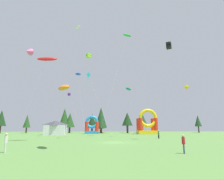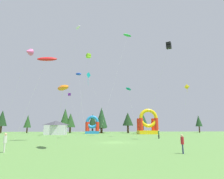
% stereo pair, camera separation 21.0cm
% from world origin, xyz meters
% --- Properties ---
extents(ground_plane, '(120.00, 120.00, 0.00)m').
position_xyz_m(ground_plane, '(0.00, 0.00, 0.00)').
color(ground_plane, '#5B8C42').
extents(kite_teal_parafoil, '(3.09, 3.15, 11.74)m').
position_xyz_m(kite_teal_parafoil, '(4.30, 14.09, 11.26)').
color(kite_teal_parafoil, '#0C7F7A').
rests_on(kite_teal_parafoil, ground_plane).
extents(kite_black_box, '(5.30, 3.49, 18.22)m').
position_xyz_m(kite_black_box, '(10.57, 3.18, 17.60)').
color(kite_black_box, black).
rests_on(kite_black_box, ground_plane).
extents(kite_orange_parafoil, '(2.36, 3.80, 7.42)m').
position_xyz_m(kite_orange_parafoil, '(-6.58, -7.99, 6.76)').
color(kite_orange_parafoil, orange).
rests_on(kite_orange_parafoil, ground_plane).
extents(kite_lime_box, '(3.07, 4.92, 17.54)m').
position_xyz_m(kite_lime_box, '(-5.06, 8.12, 17.10)').
color(kite_lime_box, '#8CD826').
rests_on(kite_lime_box, ground_plane).
extents(kite_pink_delta, '(5.35, 2.72, 17.43)m').
position_xyz_m(kite_pink_delta, '(-16.41, 5.29, 16.61)').
color(kite_pink_delta, '#EA599E').
rests_on(kite_pink_delta, ground_plane).
extents(kite_blue_parafoil, '(4.67, 8.19, 19.03)m').
position_xyz_m(kite_blue_parafoil, '(-9.39, 25.93, 18.21)').
color(kite_blue_parafoil, blue).
rests_on(kite_blue_parafoil, ground_plane).
extents(kite_green_parafoil, '(8.93, 7.16, 27.62)m').
position_xyz_m(kite_green_parafoil, '(4.74, 17.35, 27.04)').
color(kite_green_parafoil, green).
rests_on(kite_green_parafoil, ground_plane).
extents(kite_white_parafoil, '(5.45, 9.40, 28.26)m').
position_xyz_m(kite_white_parafoil, '(-8.58, 15.28, 27.71)').
color(kite_white_parafoil, white).
rests_on(kite_white_parafoil, ground_plane).
extents(kite_yellow_diamond, '(1.17, 3.66, 13.72)m').
position_xyz_m(kite_yellow_diamond, '(21.47, 19.70, 13.10)').
color(kite_yellow_diamond, yellow).
rests_on(kite_yellow_diamond, ground_plane).
extents(kite_red_parafoil, '(5.88, 1.75, 14.71)m').
position_xyz_m(kite_red_parafoil, '(-11.81, 2.24, 14.03)').
color(kite_red_parafoil, red).
rests_on(kite_red_parafoil, ground_plane).
extents(kite_cyan_diamond, '(6.15, 1.16, 14.21)m').
position_xyz_m(kite_cyan_diamond, '(-5.23, 11.22, 13.58)').
color(kite_cyan_diamond, '#19B7CC').
rests_on(kite_cyan_diamond, ground_plane).
extents(kite_purple_box, '(5.00, 1.21, 12.57)m').
position_xyz_m(kite_purple_box, '(-12.18, 27.89, 12.15)').
color(kite_purple_box, purple).
rests_on(kite_purple_box, ground_plane).
extents(person_near_camera, '(0.39, 0.39, 1.68)m').
position_xyz_m(person_near_camera, '(5.21, -12.10, 1.00)').
color(person_near_camera, navy).
rests_on(person_near_camera, ground_plane).
extents(person_far_side, '(0.41, 0.41, 1.70)m').
position_xyz_m(person_far_side, '(9.42, 8.44, 1.01)').
color(person_far_side, black).
rests_on(person_far_side, ground_plane).
extents(person_midfield, '(0.43, 0.43, 1.79)m').
position_xyz_m(person_midfield, '(-11.15, -10.51, 1.06)').
color(person_midfield, silver).
rests_on(person_midfield, ground_plane).
extents(inflatable_red_slide, '(4.61, 4.24, 6.08)m').
position_xyz_m(inflatable_red_slide, '(-5.25, 35.41, 2.28)').
color(inflatable_red_slide, '#268CD8').
rests_on(inflatable_red_slide, ground_plane).
extents(inflatable_blue_arch, '(6.24, 4.70, 8.02)m').
position_xyz_m(inflatable_blue_arch, '(12.87, 30.73, 2.98)').
color(inflatable_blue_arch, yellow).
rests_on(inflatable_blue_arch, ground_plane).
extents(festival_tent, '(5.89, 4.09, 4.07)m').
position_xyz_m(festival_tent, '(-15.62, 27.35, 2.03)').
color(festival_tent, silver).
rests_on(festival_tent, ground_plane).
extents(tree_row_1, '(3.74, 3.74, 8.33)m').
position_xyz_m(tree_row_1, '(-39.06, 42.05, 5.38)').
color(tree_row_1, '#4C331E').
rests_on(tree_row_1, ground_plane).
extents(tree_row_2, '(2.65, 2.65, 6.71)m').
position_xyz_m(tree_row_2, '(-29.74, 42.32, 4.30)').
color(tree_row_2, '#4C331E').
rests_on(tree_row_2, ground_plane).
extents(tree_row_3, '(4.16, 4.16, 9.30)m').
position_xyz_m(tree_row_3, '(-16.07, 42.83, 5.62)').
color(tree_row_3, '#4C331E').
rests_on(tree_row_3, ground_plane).
extents(tree_row_4, '(3.85, 3.85, 7.43)m').
position_xyz_m(tree_row_4, '(-14.00, 42.78, 4.71)').
color(tree_row_4, '#4C331E').
rests_on(tree_row_4, ground_plane).
extents(tree_row_5, '(3.31, 3.31, 7.01)m').
position_xyz_m(tree_row_5, '(-5.50, 41.61, 4.75)').
color(tree_row_5, '#4C331E').
rests_on(tree_row_5, ground_plane).
extents(tree_row_6, '(2.89, 2.89, 6.20)m').
position_xyz_m(tree_row_6, '(-2.28, 44.11, 3.87)').
color(tree_row_6, '#4C331E').
rests_on(tree_row_6, ground_plane).
extents(tree_row_7, '(4.51, 4.51, 9.57)m').
position_xyz_m(tree_row_7, '(-2.15, 40.92, 5.71)').
color(tree_row_7, '#4C331E').
rests_on(tree_row_7, ground_plane).
extents(tree_row_8, '(3.71, 3.71, 7.38)m').
position_xyz_m(tree_row_8, '(-1.99, 45.64, 4.49)').
color(tree_row_8, '#4C331E').
rests_on(tree_row_8, ground_plane).
extents(tree_row_9, '(4.06, 4.06, 7.71)m').
position_xyz_m(tree_row_9, '(7.86, 41.25, 5.14)').
color(tree_row_9, '#4C331E').
rests_on(tree_row_9, ground_plane).
extents(tree_row_10, '(4.43, 4.43, 8.19)m').
position_xyz_m(tree_row_10, '(14.19, 44.41, 5.31)').
color(tree_row_10, '#4C331E').
rests_on(tree_row_10, ground_plane).
extents(tree_row_11, '(2.66, 2.66, 6.80)m').
position_xyz_m(tree_row_11, '(36.56, 43.11, 4.55)').
color(tree_row_11, '#4C331E').
rests_on(tree_row_11, ground_plane).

